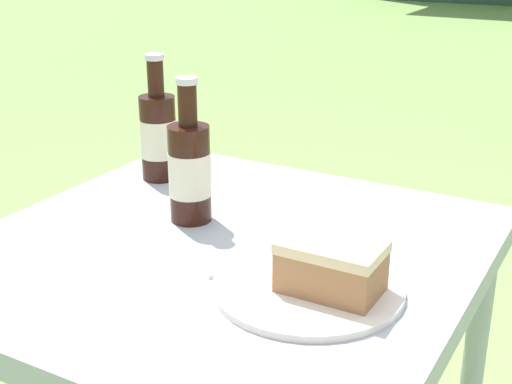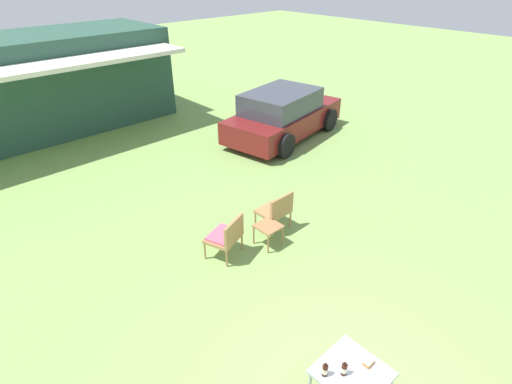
{
  "view_description": "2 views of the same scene",
  "coord_description": "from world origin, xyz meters",
  "px_view_note": "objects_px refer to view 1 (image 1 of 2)",
  "views": [
    {
      "loc": [
        0.52,
        -0.81,
        1.17
      ],
      "look_at": [
        0.0,
        0.1,
        0.77
      ],
      "focal_mm": 50.0,
      "sensor_mm": 36.0,
      "label": 1
    },
    {
      "loc": [
        -2.71,
        -1.32,
        4.7
      ],
      "look_at": [
        1.71,
        3.4,
        0.9
      ],
      "focal_mm": 28.0,
      "sensor_mm": 36.0,
      "label": 2
    }
  ],
  "objects_px": {
    "cola_bottle_far": "(158,134)",
    "cola_bottle_near": "(190,169)",
    "cake_on_plate": "(320,277)",
    "patio_table": "(224,292)"
  },
  "relations": [
    {
      "from": "patio_table",
      "to": "cola_bottle_near",
      "type": "distance_m",
      "value": 0.2
    },
    {
      "from": "patio_table",
      "to": "cola_bottle_near",
      "type": "bearing_deg",
      "value": 149.74
    },
    {
      "from": "cola_bottle_near",
      "to": "cola_bottle_far",
      "type": "bearing_deg",
      "value": 140.01
    },
    {
      "from": "cola_bottle_far",
      "to": "patio_table",
      "type": "bearing_deg",
      "value": -36.7
    },
    {
      "from": "cake_on_plate",
      "to": "patio_table",
      "type": "bearing_deg",
      "value": 160.2
    },
    {
      "from": "patio_table",
      "to": "cola_bottle_far",
      "type": "bearing_deg",
      "value": 143.3
    },
    {
      "from": "cake_on_plate",
      "to": "cola_bottle_far",
      "type": "relative_size",
      "value": 1.08
    },
    {
      "from": "cake_on_plate",
      "to": "cola_bottle_near",
      "type": "bearing_deg",
      "value": 156.52
    },
    {
      "from": "cola_bottle_far",
      "to": "cola_bottle_near",
      "type": "bearing_deg",
      "value": -39.99
    },
    {
      "from": "cake_on_plate",
      "to": "cola_bottle_near",
      "type": "relative_size",
      "value": 1.08
    }
  ]
}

